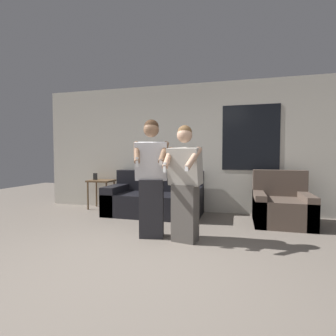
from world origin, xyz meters
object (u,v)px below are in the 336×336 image
(couch, at_px, (155,200))
(person_right, at_px, (185,184))
(side_table, at_px, (101,184))
(armchair, at_px, (282,207))
(person_left, at_px, (151,178))

(couch, bearing_deg, person_right, -58.02)
(couch, height_order, side_table, couch)
(armchair, height_order, person_left, person_left)
(armchair, xyz_separation_m, side_table, (-3.71, 0.35, 0.24))
(side_table, height_order, person_right, person_right)
(armchair, distance_m, side_table, 3.73)
(side_table, xyz_separation_m, person_left, (1.75, -1.64, 0.32))
(person_right, bearing_deg, couch, 121.98)
(couch, bearing_deg, person_left, -73.72)
(person_left, relative_size, person_right, 1.06)
(couch, xyz_separation_m, armchair, (2.37, -0.11, 0.00))
(armchair, height_order, person_right, person_right)
(couch, distance_m, person_right, 1.81)
(couch, relative_size, person_right, 1.17)
(side_table, bearing_deg, person_left, -43.19)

